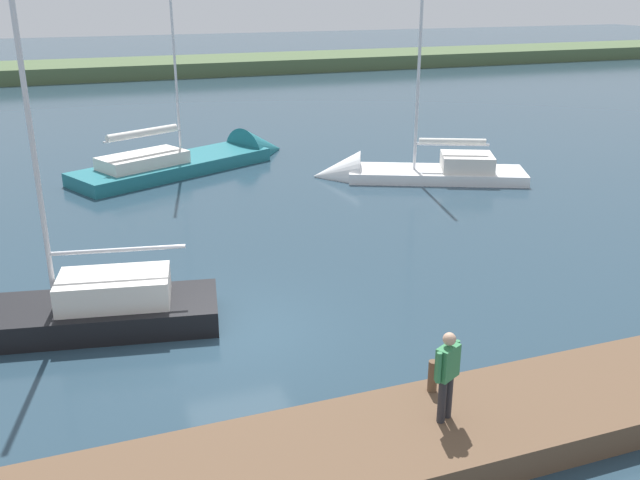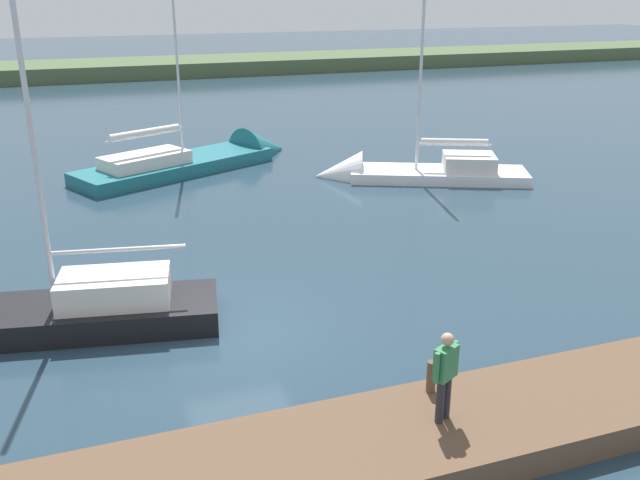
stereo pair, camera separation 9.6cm
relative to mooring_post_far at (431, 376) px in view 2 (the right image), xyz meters
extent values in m
plane|color=#263D4C|center=(2.46, -4.47, -0.83)|extent=(200.00, 200.00, 0.00)
cube|color=#4C603D|center=(2.46, -53.91, -0.83)|extent=(180.00, 8.00, 2.40)
cube|color=brown|center=(2.46, 0.87, -0.57)|extent=(24.57, 2.50, 0.53)
cylinder|color=brown|center=(0.00, 0.00, 0.00)|extent=(0.17, 0.17, 0.60)
cube|color=#1E6B75|center=(1.65, -19.33, -0.78)|extent=(8.84, 6.02, 0.96)
cone|color=#1E6B75|center=(-2.79, -21.46, -0.78)|extent=(3.17, 3.29, 2.55)
cube|color=silver|center=(2.93, -18.71, -0.05)|extent=(3.84, 3.04, 0.49)
cylinder|color=silver|center=(1.26, -19.51, 4.76)|extent=(0.10, 0.10, 10.10)
cylinder|color=silver|center=(2.84, -18.75, 0.92)|extent=(3.19, 1.59, 0.08)
cylinder|color=silver|center=(2.84, -18.75, 1.04)|extent=(2.97, 1.63, 0.30)
cube|color=black|center=(5.96, -5.84, -0.70)|extent=(6.65, 3.11, 0.95)
cube|color=silver|center=(5.08, -5.68, 0.10)|extent=(2.69, 1.87, 0.67)
cylinder|color=silver|center=(6.37, -5.92, 3.27)|extent=(0.12, 0.12, 6.99)
cylinder|color=silver|center=(4.91, -5.65, 1.04)|extent=(2.94, 0.63, 0.09)
cube|color=white|center=(-8.17, -14.54, -0.78)|extent=(7.27, 4.79, 0.74)
cone|color=white|center=(-4.48, -16.19, -0.78)|extent=(2.60, 2.71, 2.12)
cube|color=silver|center=(-9.26, -14.06, -0.09)|extent=(2.53, 2.38, 0.64)
cylinder|color=silver|center=(-7.34, -14.91, 3.82)|extent=(0.12, 0.12, 8.46)
cylinder|color=silver|center=(-8.68, -14.32, 0.63)|extent=(2.71, 1.27, 0.09)
cylinder|color=silver|center=(-8.68, -14.32, 0.75)|extent=(2.50, 1.29, 0.24)
cylinder|color=#28282D|center=(0.32, 0.89, 0.10)|extent=(0.14, 0.14, 0.81)
cylinder|color=#28282D|center=(0.15, 0.80, 0.10)|extent=(0.14, 0.14, 0.81)
cube|color=#337F4C|center=(0.23, 0.85, 0.79)|extent=(0.49, 0.40, 0.57)
sphere|color=tan|center=(0.23, 0.85, 1.22)|extent=(0.22, 0.22, 0.22)
cylinder|color=#337F4C|center=(0.47, 0.97, 0.81)|extent=(0.09, 0.09, 0.54)
cylinder|color=#337F4C|center=(0.00, 0.72, 0.81)|extent=(0.09, 0.09, 0.54)
camera|label=1|loc=(5.66, 9.58, 6.64)|focal=39.21mm
camera|label=2|loc=(5.57, 9.61, 6.64)|focal=39.21mm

